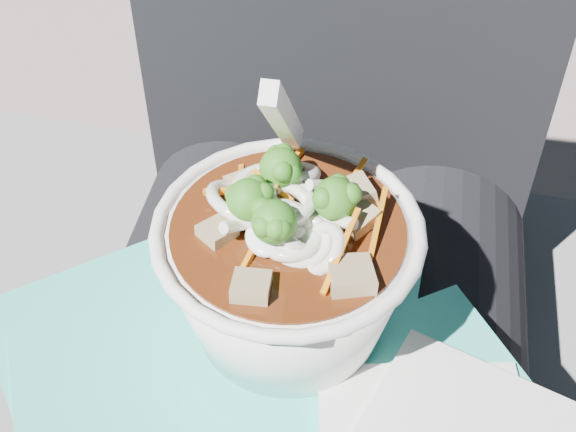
# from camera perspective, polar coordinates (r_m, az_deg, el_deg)

# --- Properties ---
(person_body) EXTENTS (0.34, 0.94, 1.02)m
(person_body) POSITION_cam_1_polar(r_m,az_deg,el_deg) (0.66, 1.66, -7.44)
(person_body) COLOR black
(person_body) RESTS_ON ground
(plastic_bag) EXTENTS (0.42, 0.31, 0.02)m
(plastic_bag) POSITION_cam_1_polar(r_m,az_deg,el_deg) (0.54, -3.01, -11.40)
(plastic_bag) COLOR #2FC3AD
(plastic_bag) RESTS_ON lap
(udon_bowl) EXTENTS (0.19, 0.19, 0.20)m
(udon_bowl) POSITION_cam_1_polar(r_m,az_deg,el_deg) (0.51, 0.01, -3.35)
(udon_bowl) COLOR white
(udon_bowl) RESTS_ON plastic_bag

